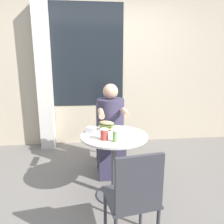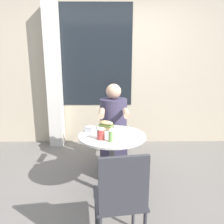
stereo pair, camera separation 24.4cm
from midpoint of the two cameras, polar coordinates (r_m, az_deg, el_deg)
name	(u,v)px [view 2 (the right image)]	position (r m, az deg, el deg)	size (l,w,h in m)	color
ground_plane	(112,195)	(2.64, 2.88, -20.95)	(8.00, 8.00, 0.00)	slate
storefront_wall	(111,65)	(3.88, 1.59, 12.20)	(8.00, 0.09, 2.80)	#B7A88E
lattice_pillar	(54,77)	(3.81, -13.14, 8.78)	(0.22, 0.22, 2.40)	beige
cafe_table	(112,152)	(2.38, 3.03, -10.42)	(0.71, 0.71, 0.72)	beige
diner_chair	(113,127)	(3.22, 2.49, -4.04)	(0.38, 0.38, 0.87)	#333338
seated_diner	(113,135)	(2.89, 2.83, -6.19)	(0.35, 0.63, 1.20)	#38334C
empty_chair_across	(121,196)	(1.71, 6.83, -20.99)	(0.43, 0.43, 0.87)	#333338
sandwich_on_plate	(106,126)	(2.43, 1.31, -3.73)	(0.19, 0.19, 0.11)	white
drink_cup	(101,134)	(2.17, 0.32, -5.76)	(0.08, 0.08, 0.11)	#B73D38
napkin_box	(90,129)	(2.40, -2.83, -4.52)	(0.12, 0.12, 0.06)	silver
condiment_bottle	(111,135)	(2.10, 2.98, -6.11)	(0.04, 0.04, 0.14)	#66934C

